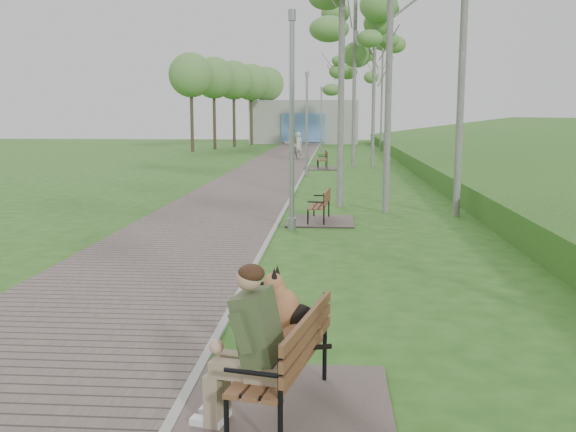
# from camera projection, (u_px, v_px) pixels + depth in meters

# --- Properties ---
(ground) EXTENTS (120.00, 120.00, 0.00)m
(ground) POSITION_uv_depth(u_px,v_px,m) (252.00, 273.00, 10.84)
(ground) COLOR #2A571A
(ground) RESTS_ON ground
(walkway) EXTENTS (3.50, 67.00, 0.04)m
(walkway) POSITION_uv_depth(u_px,v_px,m) (272.00, 168.00, 32.15)
(walkway) COLOR #61534F
(walkway) RESTS_ON ground
(kerb) EXTENTS (0.10, 67.00, 0.05)m
(kerb) POSITION_uv_depth(u_px,v_px,m) (307.00, 168.00, 32.02)
(kerb) COLOR #999993
(kerb) RESTS_ON ground
(embankment) EXTENTS (14.00, 70.00, 1.60)m
(embankment) POSITION_uv_depth(u_px,v_px,m) (564.00, 173.00, 29.69)
(embankment) COLOR #4C8631
(embankment) RESTS_ON ground
(building_north) EXTENTS (10.00, 5.20, 4.00)m
(building_north) POSITION_uv_depth(u_px,v_px,m) (304.00, 122.00, 60.86)
(building_north) COLOR #9E9E99
(building_north) RESTS_ON ground
(bench_main) EXTENTS (1.91, 2.12, 1.66)m
(bench_main) POSITION_uv_depth(u_px,v_px,m) (274.00, 365.00, 5.62)
(bench_main) COLOR #61534F
(bench_main) RESTS_ON ground
(bench_second) EXTENTS (1.65, 1.83, 1.01)m
(bench_second) POSITION_uv_depth(u_px,v_px,m) (319.00, 215.00, 15.99)
(bench_second) COLOR #61534F
(bench_second) RESTS_ON ground
(bench_third) EXTENTS (1.82, 2.02, 1.12)m
(bench_third) POSITION_uv_depth(u_px,v_px,m) (322.00, 165.00, 31.85)
(bench_third) COLOR #61534F
(bench_third) RESTS_ON ground
(lamp_post_near) EXTENTS (0.19, 0.19, 4.94)m
(lamp_post_near) POSITION_uv_depth(u_px,v_px,m) (292.00, 130.00, 14.50)
(lamp_post_near) COLOR #94979C
(lamp_post_near) RESTS_ON ground
(lamp_post_second) EXTENTS (0.17, 0.17, 4.46)m
(lamp_post_second) POSITION_uv_depth(u_px,v_px,m) (307.00, 128.00, 27.49)
(lamp_post_second) COLOR #94979C
(lamp_post_second) RESTS_ON ground
(lamp_post_third) EXTENTS (0.18, 0.18, 4.64)m
(lamp_post_third) POSITION_uv_depth(u_px,v_px,m) (321.00, 122.00, 46.27)
(lamp_post_third) COLOR #94979C
(lamp_post_third) RESTS_ON ground
(pedestrian_near) EXTENTS (0.69, 0.58, 1.62)m
(pedestrian_near) POSITION_uv_depth(u_px,v_px,m) (298.00, 146.00, 39.01)
(pedestrian_near) COLOR silver
(pedestrian_near) RESTS_ON ground
(pedestrian_far) EXTENTS (1.04, 0.89, 1.84)m
(pedestrian_far) POSITION_uv_depth(u_px,v_px,m) (291.00, 144.00, 38.35)
(pedestrian_far) COLOR #9E9289
(pedestrian_far) RESTS_ON ground
(birch_mid_c) EXTENTS (2.41, 2.41, 7.78)m
(birch_mid_c) POSITION_uv_depth(u_px,v_px,m) (375.00, 45.00, 32.02)
(birch_mid_c) COLOR silver
(birch_mid_c) RESTS_ON ground
(birch_far_b) EXTENTS (2.96, 2.96, 8.72)m
(birch_far_b) POSITION_uv_depth(u_px,v_px,m) (355.00, 30.00, 31.96)
(birch_far_b) COLOR silver
(birch_far_b) RESTS_ON ground
(birch_far_c) EXTENTS (2.59, 2.59, 8.49)m
(birch_far_c) POSITION_uv_depth(u_px,v_px,m) (383.00, 59.00, 46.53)
(birch_far_c) COLOR silver
(birch_far_c) RESTS_ON ground
(birch_distant_a) EXTENTS (2.35, 2.35, 7.14)m
(birch_distant_a) POSITION_uv_depth(u_px,v_px,m) (339.00, 77.00, 50.50)
(birch_distant_a) COLOR silver
(birch_distant_a) RESTS_ON ground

